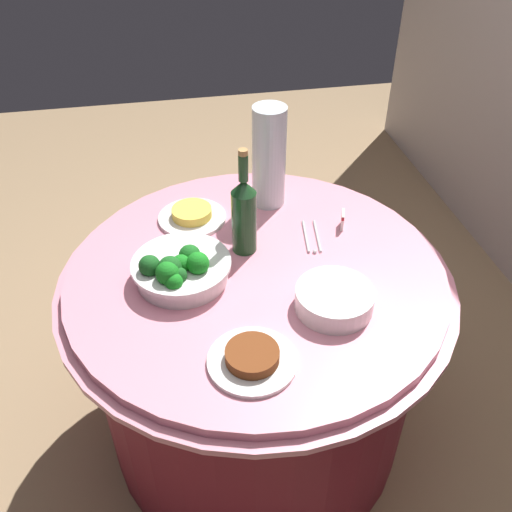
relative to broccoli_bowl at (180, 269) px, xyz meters
The scene contains 10 objects.
ground_plane 0.81m from the broccoli_bowl, 92.90° to the left, with size 6.00×6.00×0.00m, color #9E7F5B.
buffet_table 0.46m from the broccoli_bowl, 92.90° to the left, with size 1.16×1.16×0.74m.
broccoli_bowl is the anchor object (origin of this frame).
plate_stack 0.43m from the broccoli_bowl, 64.78° to the left, with size 0.21×0.21×0.06m.
wine_bottle 0.25m from the broccoli_bowl, 119.43° to the left, with size 0.07×0.07×0.34m.
decorative_fruit_vase 0.49m from the broccoli_bowl, 137.46° to the left, with size 0.11×0.11×0.34m.
serving_tongs 0.44m from the broccoli_bowl, 106.76° to the left, with size 0.17×0.07×0.01m.
food_plate_stir_fry 0.36m from the broccoli_bowl, 23.08° to the left, with size 0.22×0.22×0.04m.
food_plate_fried_egg 0.31m from the broccoli_bowl, 168.36° to the left, with size 0.22×0.22×0.04m.
label_placard_front 0.55m from the broccoli_bowl, 107.65° to the left, with size 0.05×0.02×0.05m.
Camera 1 is at (1.23, -0.24, 1.80)m, focal length 39.71 mm.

